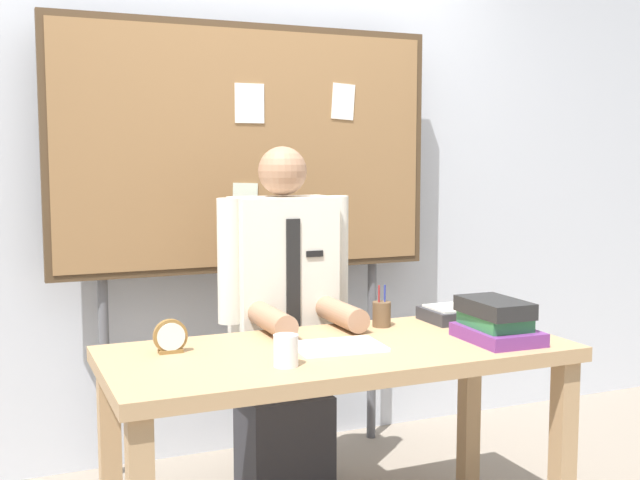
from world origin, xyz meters
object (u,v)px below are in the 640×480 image
object	(u,v)px
pen_holder	(382,314)
book_stack	(496,322)
coffee_mug	(286,351)
desk	(339,375)
desk_clock	(170,338)
paper_tray	(457,313)
person	(284,338)
bulletin_board	(248,153)
open_notebook	(338,346)

from	to	relation	value
pen_holder	book_stack	bearing A→B (deg)	-54.57
book_stack	coffee_mug	xyz separation A→B (m)	(-0.80, -0.03, -0.02)
desk	book_stack	distance (m)	0.59
desk_clock	coffee_mug	xyz separation A→B (m)	(0.29, -0.30, -0.00)
coffee_mug	desk	bearing A→B (deg)	32.94
desk_clock	pen_holder	world-z (taller)	pen_holder
paper_tray	person	bearing A→B (deg)	152.34
coffee_mug	paper_tray	xyz separation A→B (m)	(0.86, 0.37, -0.02)
coffee_mug	book_stack	bearing A→B (deg)	1.90
bulletin_board	book_stack	bearing A→B (deg)	-64.06
bulletin_board	desk_clock	bearing A→B (deg)	-123.06
open_notebook	desk_clock	world-z (taller)	desk_clock
bulletin_board	paper_tray	size ratio (longest dim) A/B	7.62
bulletin_board	book_stack	xyz separation A→B (m)	(0.54, -1.12, -0.59)
desk_clock	pen_holder	distance (m)	0.83
book_stack	pen_holder	world-z (taller)	pen_holder
desk_clock	coffee_mug	world-z (taller)	desk_clock
bulletin_board	open_notebook	xyz separation A→B (m)	(-0.01, -1.00, -0.65)
desk	coffee_mug	bearing A→B (deg)	-147.06
book_stack	open_notebook	size ratio (longest dim) A/B	1.04
desk	open_notebook	distance (m)	0.11
book_stack	person	bearing A→B (deg)	129.19
person	paper_tray	world-z (taller)	person
desk	open_notebook	size ratio (longest dim) A/B	5.38
person	book_stack	world-z (taller)	person
paper_tray	open_notebook	bearing A→B (deg)	-159.80
person	coffee_mug	distance (m)	0.75
paper_tray	pen_holder	bearing A→B (deg)	176.76
desk	person	size ratio (longest dim) A/B	1.10
person	bulletin_board	bearing A→B (deg)	89.98
desk	bulletin_board	xyz separation A→B (m)	(0.00, 0.98, 0.76)
book_stack	coffee_mug	world-z (taller)	book_stack
desk_clock	coffee_mug	distance (m)	0.42
person	book_stack	bearing A→B (deg)	-50.81
coffee_mug	paper_tray	bearing A→B (deg)	23.34
bulletin_board	open_notebook	bearing A→B (deg)	-90.58
desk_clock	person	bearing A→B (deg)	35.44
paper_tray	book_stack	bearing A→B (deg)	-100.87
desk	paper_tray	distance (m)	0.66
paper_tray	desk	bearing A→B (deg)	-161.16
person	pen_holder	distance (m)	0.43
pen_holder	open_notebook	bearing A→B (deg)	-139.97
coffee_mug	pen_holder	world-z (taller)	pen_holder
person	pen_holder	world-z (taller)	person
bulletin_board	desk_clock	distance (m)	1.17
coffee_mug	pen_holder	xyz separation A→B (m)	(0.54, 0.39, -0.00)
desk	coffee_mug	world-z (taller)	coffee_mug
person	coffee_mug	size ratio (longest dim) A/B	14.55
open_notebook	paper_tray	distance (m)	0.66
desk	book_stack	xyz separation A→B (m)	(0.54, -0.14, 0.17)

